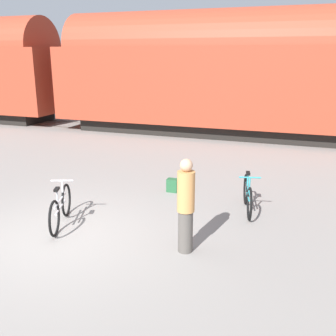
{
  "coord_description": "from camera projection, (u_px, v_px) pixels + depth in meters",
  "views": [
    {
      "loc": [
        4.28,
        -5.77,
        3.38
      ],
      "look_at": [
        1.64,
        1.64,
        1.1
      ],
      "focal_mm": 42.0,
      "sensor_mm": 36.0,
      "label": 1
    }
  ],
  "objects": [
    {
      "name": "backpack",
      "position": [
        173.0,
        185.0,
        10.01
      ],
      "size": [
        0.28,
        0.2,
        0.34
      ],
      "color": "#235633",
      "rests_on": "ground_plane"
    },
    {
      "name": "bicycle_silver",
      "position": [
        61.0,
        208.0,
        8.0
      ],
      "size": [
        0.65,
        1.61,
        0.88
      ],
      "color": "black",
      "rests_on": "ground_plane"
    },
    {
      "name": "person_in_tan",
      "position": [
        186.0,
        206.0,
        6.78
      ],
      "size": [
        0.31,
        0.31,
        1.7
      ],
      "rotation": [
        0.0,
        0.0,
        2.74
      ],
      "color": "#514C47",
      "rests_on": "ground_plane"
    },
    {
      "name": "ground_plane",
      "position": [
        59.0,
        237.0,
        7.55
      ],
      "size": [
        80.0,
        80.0,
        0.0
      ],
      "primitive_type": "plane",
      "color": "gray"
    },
    {
      "name": "bicycle_teal",
      "position": [
        248.0,
        195.0,
        8.71
      ],
      "size": [
        0.51,
        1.63,
        0.89
      ],
      "color": "black",
      "rests_on": "ground_plane"
    },
    {
      "name": "rail_near",
      "position": [
        199.0,
        136.0,
        16.78
      ],
      "size": [
        53.41,
        0.07,
        0.01
      ],
      "primitive_type": "cube",
      "color": "#4C4238",
      "rests_on": "ground_plane"
    },
    {
      "name": "rail_far",
      "position": [
        207.0,
        131.0,
        18.08
      ],
      "size": [
        53.41,
        0.07,
        0.01
      ],
      "primitive_type": "cube",
      "color": "#4C4238",
      "rests_on": "ground_plane"
    },
    {
      "name": "freight_train",
      "position": [
        205.0,
        71.0,
        16.69
      ],
      "size": [
        41.41,
        3.12,
        5.18
      ],
      "color": "black",
      "rests_on": "ground_plane"
    }
  ]
}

